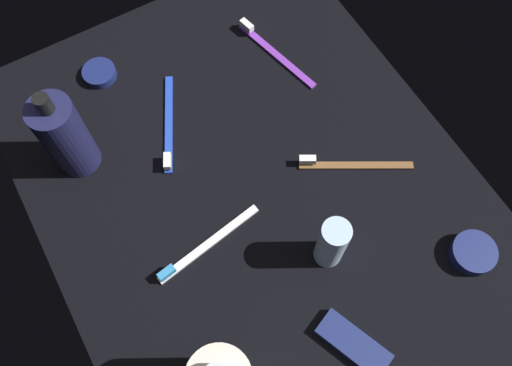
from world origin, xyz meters
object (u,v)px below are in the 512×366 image
(snack_bar_navy, at_px, (352,345))
(cream_tin_right, at_px, (99,73))
(toothbrush_white, at_px, (203,247))
(cream_tin_left, at_px, (473,253))
(toothbrush_blue, at_px, (168,128))
(lotion_bottle, at_px, (65,136))
(toothbrush_brown, at_px, (349,165))
(toothbrush_purple, at_px, (272,50))
(deodorant_stick, at_px, (332,243))

(snack_bar_navy, height_order, cream_tin_right, same)
(toothbrush_white, relative_size, cream_tin_left, 2.75)
(snack_bar_navy, bearing_deg, toothbrush_white, 4.63)
(toothbrush_white, relative_size, snack_bar_navy, 1.73)
(toothbrush_blue, xyz_separation_m, cream_tin_right, (0.15, 0.05, 0.00))
(toothbrush_blue, height_order, cream_tin_right, toothbrush_blue)
(lotion_bottle, bearing_deg, toothbrush_brown, -121.69)
(toothbrush_brown, xyz_separation_m, cream_tin_right, (0.35, 0.27, 0.00))
(lotion_bottle, height_order, toothbrush_white, lotion_bottle)
(toothbrush_purple, xyz_separation_m, cream_tin_left, (-0.46, -0.07, 0.00))
(lotion_bottle, height_order, cream_tin_left, lotion_bottle)
(toothbrush_white, xyz_separation_m, cream_tin_left, (-0.21, -0.34, 0.00))
(toothbrush_purple, distance_m, snack_bar_navy, 0.50)
(cream_tin_left, distance_m, cream_tin_right, 0.66)
(deodorant_stick, bearing_deg, toothbrush_white, 57.22)
(toothbrush_blue, distance_m, toothbrush_brown, 0.30)
(toothbrush_blue, bearing_deg, toothbrush_white, 167.60)
(lotion_bottle, distance_m, cream_tin_left, 0.62)
(toothbrush_blue, bearing_deg, toothbrush_brown, -132.81)
(toothbrush_blue, distance_m, cream_tin_left, 0.50)
(lotion_bottle, distance_m, snack_bar_navy, 0.50)
(deodorant_stick, xyz_separation_m, snack_bar_navy, (-0.13, 0.04, -0.05))
(lotion_bottle, height_order, snack_bar_navy, lotion_bottle)
(toothbrush_blue, relative_size, cream_tin_right, 2.96)
(deodorant_stick, distance_m, cream_tin_right, 0.49)
(toothbrush_white, xyz_separation_m, toothbrush_blue, (0.21, -0.05, 0.00))
(deodorant_stick, distance_m, toothbrush_white, 0.19)
(toothbrush_white, height_order, cream_tin_right, toothbrush_white)
(toothbrush_brown, bearing_deg, lotion_bottle, 58.31)
(toothbrush_brown, xyz_separation_m, cream_tin_left, (-0.21, -0.07, 0.00))
(snack_bar_navy, bearing_deg, toothbrush_blue, -13.03)
(toothbrush_blue, xyz_separation_m, snack_bar_navy, (-0.43, -0.07, 0.00))
(lotion_bottle, bearing_deg, toothbrush_purple, -85.89)
(toothbrush_white, height_order, toothbrush_blue, same)
(lotion_bottle, distance_m, deodorant_stick, 0.41)
(lotion_bottle, bearing_deg, snack_bar_navy, -154.91)
(deodorant_stick, xyz_separation_m, toothbrush_white, (0.10, 0.15, -0.05))
(lotion_bottle, distance_m, cream_tin_right, 0.17)
(toothbrush_purple, bearing_deg, cream_tin_right, 69.51)
(deodorant_stick, bearing_deg, toothbrush_purple, -18.10)
(toothbrush_white, relative_size, cream_tin_right, 3.20)
(lotion_bottle, relative_size, snack_bar_navy, 1.71)
(toothbrush_brown, height_order, cream_tin_right, toothbrush_brown)
(toothbrush_purple, bearing_deg, toothbrush_white, 133.36)
(toothbrush_brown, distance_m, snack_bar_navy, 0.27)
(deodorant_stick, height_order, toothbrush_brown, deodorant_stick)
(cream_tin_left, bearing_deg, deodorant_stick, 59.65)
(cream_tin_left, bearing_deg, toothbrush_blue, 35.27)
(deodorant_stick, distance_m, toothbrush_purple, 0.38)
(lotion_bottle, relative_size, cream_tin_left, 2.72)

